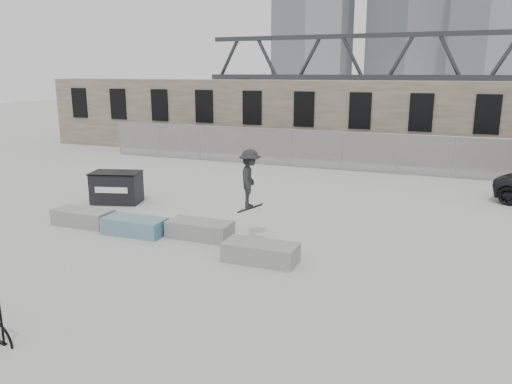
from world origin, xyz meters
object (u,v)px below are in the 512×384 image
(planter_center_left, at_px, (135,225))
(planter_offset, at_px, (261,252))
(planter_far_left, at_px, (83,217))
(skateboarder, at_px, (250,179))
(planter_center_right, at_px, (200,229))
(dumpster, at_px, (117,187))

(planter_center_left, bearing_deg, planter_offset, -9.30)
(planter_far_left, xyz_separation_m, skateboarder, (5.84, 0.47, 1.66))
(planter_far_left, xyz_separation_m, planter_center_right, (4.25, 0.25, 0.00))
(planter_center_left, bearing_deg, dumpster, 134.01)
(dumpster, relative_size, skateboarder, 1.09)
(planter_far_left, relative_size, skateboarder, 1.04)
(planter_offset, xyz_separation_m, skateboarder, (-0.88, 1.40, 1.66))
(planter_center_right, height_order, skateboarder, skateboarder)
(planter_offset, distance_m, dumpster, 8.35)
(planter_center_right, bearing_deg, planter_center_left, -168.34)
(planter_center_left, height_order, planter_center_right, same)
(planter_far_left, height_order, planter_center_left, same)
(planter_center_right, bearing_deg, planter_far_left, -176.69)
(planter_far_left, distance_m, dumpster, 2.94)
(planter_center_left, xyz_separation_m, planter_center_right, (2.08, 0.43, 0.00))
(planter_far_left, xyz_separation_m, planter_offset, (6.71, -0.93, 0.00))
(planter_offset, height_order, dumpster, dumpster)
(skateboarder, bearing_deg, planter_center_right, 80.66)
(planter_center_left, distance_m, skateboarder, 4.07)
(skateboarder, bearing_deg, planter_center_left, 82.76)
(planter_center_right, relative_size, planter_offset, 1.00)
(planter_far_left, height_order, skateboarder, skateboarder)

